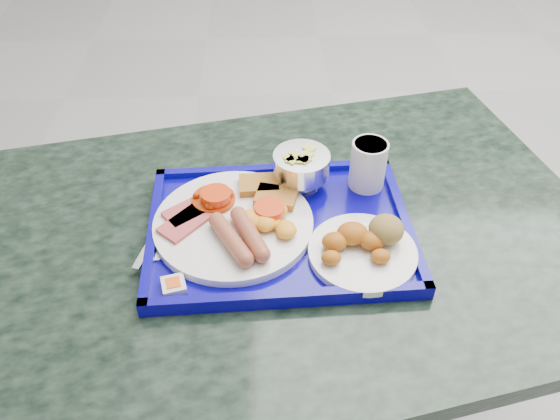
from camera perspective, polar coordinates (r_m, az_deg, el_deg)
name	(u,v)px	position (r m, az deg, el deg)	size (l,w,h in m)	color
floor	(509,171)	(2.47, 22.77, 3.74)	(6.00, 6.00, 0.00)	gray
table	(281,296)	(1.11, 0.13, -8.99)	(1.28, 0.99, 0.72)	slate
tray	(280,229)	(0.96, 0.00, -2.04)	(0.47, 0.35, 0.03)	#08038D
main_plate	(239,220)	(0.95, -4.32, -1.05)	(0.28, 0.28, 0.04)	white
bread_plate	(365,245)	(0.91, 8.86, -3.60)	(0.18, 0.18, 0.06)	white
fruit_bowl	(301,165)	(1.02, 2.24, 4.70)	(0.11, 0.11, 0.07)	silver
juice_cup	(368,163)	(1.03, 9.21, 4.84)	(0.07, 0.07, 0.09)	silver
spoon	(165,214)	(1.00, -11.92, -0.44)	(0.03, 0.15, 0.01)	silver
knife	(157,231)	(0.97, -12.69, -2.15)	(0.01, 0.18, 0.00)	silver
jam_packet	(174,285)	(0.87, -11.05, -7.73)	(0.04, 0.04, 0.01)	white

